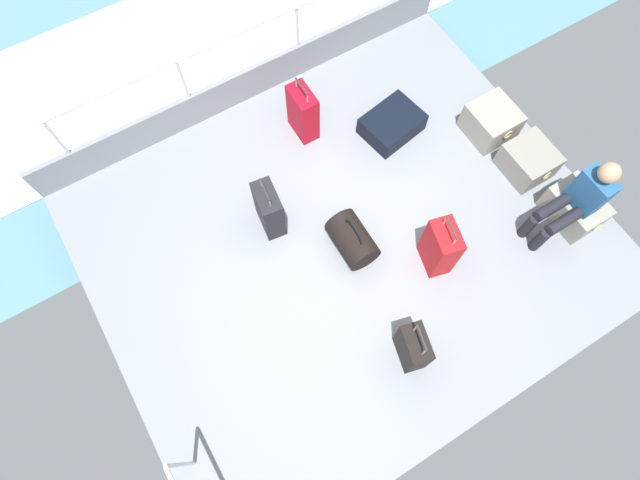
{
  "coord_description": "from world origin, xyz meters",
  "views": [
    {
      "loc": [
        1.65,
        -1.33,
        5.06
      ],
      "look_at": [
        -0.04,
        -0.3,
        0.25
      ],
      "focal_mm": 28.89,
      "sensor_mm": 36.0,
      "label": 1
    }
  ],
  "objects_px": {
    "suitcase_0": "(413,348)",
    "suitcase_4": "(392,124)",
    "duffel_bag": "(353,239)",
    "cargo_crate_0": "(491,122)",
    "suitcase_3": "(440,248)",
    "suitcase_2": "(269,210)",
    "passenger_seated": "(578,200)",
    "cargo_crate_1": "(528,161)",
    "cargo_crate_2": "(574,208)",
    "suitcase_1": "(303,113)"
  },
  "relations": [
    {
      "from": "cargo_crate_2",
      "to": "duffel_bag",
      "type": "relative_size",
      "value": 1.13
    },
    {
      "from": "cargo_crate_1",
      "to": "suitcase_4",
      "type": "xyz_separation_m",
      "value": [
        -1.2,
        -0.99,
        -0.05
      ]
    },
    {
      "from": "suitcase_3",
      "to": "passenger_seated",
      "type": "bearing_deg",
      "value": 76.13
    },
    {
      "from": "suitcase_0",
      "to": "cargo_crate_2",
      "type": "bearing_deg",
      "value": 97.98
    },
    {
      "from": "suitcase_3",
      "to": "duffel_bag",
      "type": "xyz_separation_m",
      "value": [
        -0.57,
        -0.64,
        -0.17
      ]
    },
    {
      "from": "passenger_seated",
      "to": "suitcase_4",
      "type": "height_order",
      "value": "passenger_seated"
    },
    {
      "from": "cargo_crate_1",
      "to": "cargo_crate_2",
      "type": "xyz_separation_m",
      "value": [
        0.7,
        0.03,
        0.02
      ]
    },
    {
      "from": "suitcase_3",
      "to": "duffel_bag",
      "type": "distance_m",
      "value": 0.88
    },
    {
      "from": "suitcase_3",
      "to": "suitcase_1",
      "type": "bearing_deg",
      "value": -170.85
    },
    {
      "from": "suitcase_2",
      "to": "cargo_crate_2",
      "type": "bearing_deg",
      "value": 60.22
    },
    {
      "from": "suitcase_4",
      "to": "suitcase_1",
      "type": "bearing_deg",
      "value": -121.79
    },
    {
      "from": "cargo_crate_0",
      "to": "suitcase_4",
      "type": "relative_size",
      "value": 0.76
    },
    {
      "from": "cargo_crate_0",
      "to": "suitcase_3",
      "type": "relative_size",
      "value": 0.65
    },
    {
      "from": "cargo_crate_1",
      "to": "passenger_seated",
      "type": "xyz_separation_m",
      "value": [
        0.7,
        -0.15,
        0.39
      ]
    },
    {
      "from": "cargo_crate_0",
      "to": "passenger_seated",
      "type": "height_order",
      "value": "passenger_seated"
    },
    {
      "from": "suitcase_0",
      "to": "duffel_bag",
      "type": "xyz_separation_m",
      "value": [
        -1.23,
        0.13,
        -0.09
      ]
    },
    {
      "from": "cargo_crate_2",
      "to": "suitcase_0",
      "type": "bearing_deg",
      "value": -82.02
    },
    {
      "from": "suitcase_3",
      "to": "suitcase_0",
      "type": "bearing_deg",
      "value": -49.61
    },
    {
      "from": "cargo_crate_2",
      "to": "passenger_seated",
      "type": "xyz_separation_m",
      "value": [
        0.0,
        -0.18,
        0.37
      ]
    },
    {
      "from": "suitcase_3",
      "to": "suitcase_4",
      "type": "bearing_deg",
      "value": 161.46
    },
    {
      "from": "suitcase_3",
      "to": "duffel_bag",
      "type": "height_order",
      "value": "suitcase_3"
    },
    {
      "from": "suitcase_4",
      "to": "cargo_crate_1",
      "type": "bearing_deg",
      "value": 39.58
    },
    {
      "from": "passenger_seated",
      "to": "suitcase_2",
      "type": "height_order",
      "value": "passenger_seated"
    },
    {
      "from": "suitcase_0",
      "to": "suitcase_4",
      "type": "bearing_deg",
      "value": 149.65
    },
    {
      "from": "suitcase_2",
      "to": "suitcase_4",
      "type": "xyz_separation_m",
      "value": [
        -0.31,
        1.76,
        -0.19
      ]
    },
    {
      "from": "cargo_crate_1",
      "to": "suitcase_2",
      "type": "xyz_separation_m",
      "value": [
        -0.89,
        -2.75,
        0.14
      ]
    },
    {
      "from": "cargo_crate_0",
      "to": "suitcase_4",
      "type": "xyz_separation_m",
      "value": [
        -0.59,
        -0.95,
        -0.06
      ]
    },
    {
      "from": "cargo_crate_2",
      "to": "cargo_crate_1",
      "type": "bearing_deg",
      "value": -177.59
    },
    {
      "from": "passenger_seated",
      "to": "cargo_crate_0",
      "type": "bearing_deg",
      "value": 175.26
    },
    {
      "from": "cargo_crate_2",
      "to": "suitcase_1",
      "type": "distance_m",
      "value": 3.08
    },
    {
      "from": "suitcase_4",
      "to": "passenger_seated",
      "type": "bearing_deg",
      "value": 23.86
    },
    {
      "from": "suitcase_0",
      "to": "suitcase_4",
      "type": "height_order",
      "value": "suitcase_0"
    },
    {
      "from": "suitcase_0",
      "to": "suitcase_4",
      "type": "relative_size",
      "value": 1.03
    },
    {
      "from": "cargo_crate_0",
      "to": "duffel_bag",
      "type": "bearing_deg",
      "value": -79.24
    },
    {
      "from": "suitcase_0",
      "to": "suitcase_4",
      "type": "distance_m",
      "value": 2.58
    },
    {
      "from": "suitcase_2",
      "to": "passenger_seated",
      "type": "bearing_deg",
      "value": 58.54
    },
    {
      "from": "suitcase_1",
      "to": "suitcase_3",
      "type": "relative_size",
      "value": 0.93
    },
    {
      "from": "cargo_crate_1",
      "to": "suitcase_2",
      "type": "distance_m",
      "value": 2.89
    },
    {
      "from": "duffel_bag",
      "to": "cargo_crate_0",
      "type": "bearing_deg",
      "value": 100.76
    },
    {
      "from": "cargo_crate_1",
      "to": "suitcase_2",
      "type": "bearing_deg",
      "value": -107.93
    },
    {
      "from": "cargo_crate_0",
      "to": "passenger_seated",
      "type": "bearing_deg",
      "value": -4.74
    },
    {
      "from": "cargo_crate_1",
      "to": "cargo_crate_2",
      "type": "height_order",
      "value": "cargo_crate_2"
    },
    {
      "from": "passenger_seated",
      "to": "duffel_bag",
      "type": "distance_m",
      "value": 2.23
    },
    {
      "from": "cargo_crate_1",
      "to": "duffel_bag",
      "type": "height_order",
      "value": "duffel_bag"
    },
    {
      "from": "suitcase_2",
      "to": "suitcase_3",
      "type": "relative_size",
      "value": 0.9
    },
    {
      "from": "cargo_crate_0",
      "to": "suitcase_3",
      "type": "bearing_deg",
      "value": -56.49
    },
    {
      "from": "passenger_seated",
      "to": "duffel_bag",
      "type": "height_order",
      "value": "passenger_seated"
    },
    {
      "from": "duffel_bag",
      "to": "suitcase_4",
      "type": "bearing_deg",
      "value": 130.27
    },
    {
      "from": "cargo_crate_1",
      "to": "suitcase_3",
      "type": "xyz_separation_m",
      "value": [
        0.36,
        -1.51,
        0.18
      ]
    },
    {
      "from": "cargo_crate_0",
      "to": "suitcase_0",
      "type": "height_order",
      "value": "suitcase_0"
    }
  ]
}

